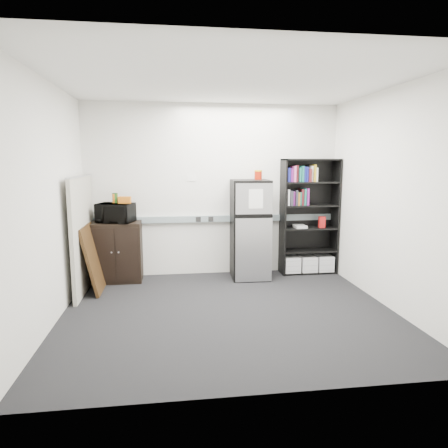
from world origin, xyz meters
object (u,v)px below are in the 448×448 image
(microwave, at_px, (116,213))
(cubicle_partition, at_px, (83,234))
(bookshelf, at_px, (309,218))
(refrigerator, at_px, (250,229))
(cabinet, at_px, (117,252))

(microwave, bearing_deg, cubicle_partition, -117.20)
(bookshelf, relative_size, microwave, 3.58)
(refrigerator, bearing_deg, cabinet, 179.94)
(cabinet, relative_size, microwave, 1.76)
(microwave, xyz_separation_m, refrigerator, (2.03, -0.06, -0.29))
(cabinet, height_order, microwave, microwave)
(cubicle_partition, relative_size, microwave, 3.14)
(cubicle_partition, relative_size, cabinet, 1.78)
(bookshelf, bearing_deg, cubicle_partition, -171.94)
(cubicle_partition, relative_size, refrigerator, 1.06)
(bookshelf, xyz_separation_m, refrigerator, (-0.99, -0.14, -0.15))
(bookshelf, distance_m, microwave, 3.03)
(bookshelf, height_order, microwave, bookshelf)
(bookshelf, relative_size, cabinet, 2.04)
(bookshelf, height_order, refrigerator, bookshelf)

